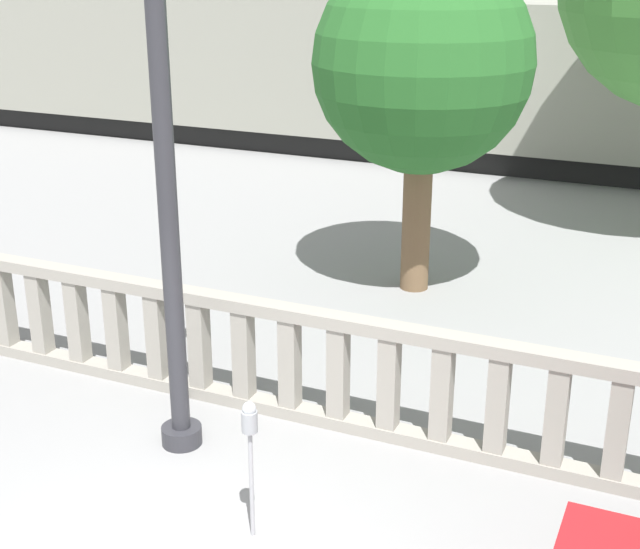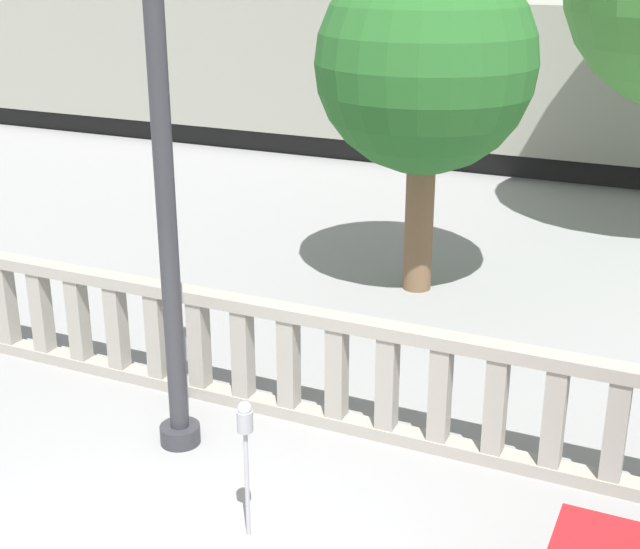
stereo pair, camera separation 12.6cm
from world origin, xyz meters
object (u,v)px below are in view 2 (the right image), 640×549
Objects in this scene: parking_meter at (245,433)px; tree_right at (425,64)px; train_near at (385,74)px; lamppost at (164,180)px.

tree_right is at bearing 95.51° from parking_meter.
tree_right is at bearing -65.96° from train_near.
parking_meter is at bearing -73.44° from train_near.
train_near is (-3.08, 14.07, -0.89)m from lamppost.
lamppost is 5.45m from tree_right.
train_near is 9.63m from tree_right.
lamppost reaches higher than train_near.
parking_meter is 0.27× the size of tree_right.
lamppost is at bearing -77.65° from train_near.
train_near is 5.50× the size of tree_right.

